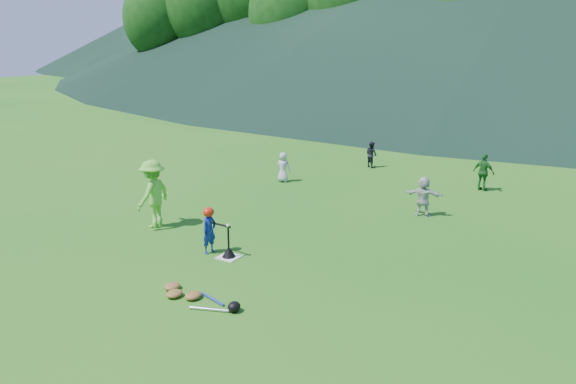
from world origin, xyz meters
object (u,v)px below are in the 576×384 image
at_px(fielder_c, 484,172).
at_px(fielder_a, 283,167).
at_px(batter_child, 209,231).
at_px(equipment_pile, 193,296).
at_px(home_plate, 229,257).
at_px(fielder_b, 371,154).
at_px(adult_coach, 153,194).
at_px(fielder_d, 424,196).
at_px(batting_tee, 229,252).

bearing_deg(fielder_c, fielder_a, 36.31).
distance_m(batter_child, equipment_pile, 2.37).
distance_m(home_plate, batter_child, 0.74).
xyz_separation_m(fielder_b, equipment_pile, (1.53, -11.89, -0.42)).
distance_m(fielder_b, fielder_c, 4.50).
height_order(batter_child, equipment_pile, batter_child).
distance_m(adult_coach, fielder_a, 5.65).
bearing_deg(adult_coach, home_plate, 69.06).
relative_size(home_plate, batter_child, 0.44).
relative_size(batter_child, equipment_pile, 0.57).
height_order(fielder_a, fielder_c, fielder_c).
distance_m(batter_child, fielder_a, 6.64).
relative_size(fielder_b, equipment_pile, 0.54).
xyz_separation_m(home_plate, adult_coach, (-2.91, 0.73, 0.85)).
height_order(batter_child, fielder_d, fielder_d).
bearing_deg(equipment_pile, adult_coach, 142.74).
relative_size(fielder_a, fielder_c, 0.84).
bearing_deg(batter_child, fielder_a, 23.60).
bearing_deg(fielder_c, equipment_pile, 90.71).
relative_size(fielder_a, fielder_b, 1.03).
relative_size(adult_coach, fielder_c, 1.46).
relative_size(home_plate, equipment_pile, 0.25).
relative_size(fielder_c, fielder_d, 1.08).
relative_size(home_plate, fielder_d, 0.41).
bearing_deg(batting_tee, home_plate, 0.00).
bearing_deg(fielder_d, batting_tee, 53.24).
bearing_deg(home_plate, fielder_b, 95.02).
height_order(fielder_a, equipment_pile, fielder_a).
bearing_deg(fielder_d, adult_coach, 28.95).
xyz_separation_m(home_plate, batter_child, (-0.54, 0.02, 0.50)).
height_order(batter_child, fielder_c, fielder_c).
relative_size(adult_coach, fielder_a, 1.73).
bearing_deg(batting_tee, adult_coach, 165.83).
bearing_deg(fielder_b, adult_coach, 105.07).
height_order(batter_child, fielder_b, batter_child).
bearing_deg(fielder_b, equipment_pile, 124.90).
bearing_deg(fielder_d, home_plate, 53.24).
height_order(fielder_c, batting_tee, fielder_c).
distance_m(adult_coach, fielder_d, 7.10).
distance_m(fielder_a, fielder_b, 3.92).
xyz_separation_m(batter_child, fielder_b, (-0.33, 9.90, -0.03)).
bearing_deg(batter_child, fielder_b, 8.18).
xyz_separation_m(fielder_d, batting_tee, (-2.66, -5.13, -0.42)).
bearing_deg(fielder_b, fielder_a, 92.70).
relative_size(batter_child, fielder_b, 1.07).
distance_m(fielder_a, fielder_c, 6.38).
bearing_deg(fielder_c, fielder_b, -1.11).
xyz_separation_m(fielder_a, batting_tee, (2.52, -6.36, -0.37)).
bearing_deg(adult_coach, fielder_a, 169.30).
bearing_deg(batting_tee, fielder_b, 95.02).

